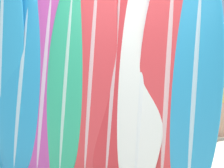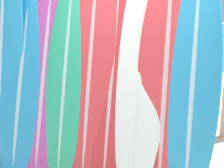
{
  "view_description": "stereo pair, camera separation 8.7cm",
  "coord_description": "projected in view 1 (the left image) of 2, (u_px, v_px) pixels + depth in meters",
  "views": [
    {
      "loc": [
        0.79,
        -2.36,
        1.82
      ],
      "look_at": [
        -0.36,
        1.39,
        0.95
      ],
      "focal_mm": 50.0,
      "sensor_mm": 36.0,
      "label": 1
    },
    {
      "loc": [
        0.88,
        -2.34,
        1.82
      ],
      "look_at": [
        -0.36,
        1.39,
        0.95
      ],
      "focal_mm": 50.0,
      "sensor_mm": 36.0,
      "label": 2
    }
  ],
  "objects": [
    {
      "name": "surfboard_rack",
      "position": [
        90.0,
        140.0,
        3.38
      ],
      "size": [
        2.5,
        0.04,
        0.93
      ],
      "color": "#28282D",
      "rests_on": "ground_plane"
    },
    {
      "name": "surfboard_slot_1",
      "position": [
        22.0,
        87.0,
        3.49
      ],
      "size": [
        0.58,
        0.63,
        2.07
      ],
      "color": "teal",
      "rests_on": "ground_plane"
    },
    {
      "name": "surfboard_slot_7",
      "position": [
        167.0,
        81.0,
        3.01
      ],
      "size": [
        0.57,
        0.47,
        2.39
      ],
      "color": "red",
      "rests_on": "ground_plane"
    },
    {
      "name": "ocean_water",
      "position": [
        202.0,
        30.0,
        37.63
      ],
      "size": [
        120.0,
        60.0,
        0.01
      ],
      "color": "teal",
      "rests_on": "ground_plane"
    },
    {
      "name": "surfboard_slot_4",
      "position": [
        92.0,
        66.0,
        3.25
      ],
      "size": [
        0.52,
        0.67,
        2.59
      ],
      "color": "red",
      "rests_on": "ground_plane"
    },
    {
      "name": "surfboard_slot_6",
      "position": [
        143.0,
        74.0,
        3.1
      ],
      "size": [
        0.54,
        0.73,
        2.5
      ],
      "color": "silver",
      "rests_on": "ground_plane"
    },
    {
      "name": "surfboard_slot_5",
      "position": [
        114.0,
        78.0,
        3.2
      ],
      "size": [
        0.48,
        0.69,
        2.38
      ],
      "color": "red",
      "rests_on": "ground_plane"
    },
    {
      "name": "person_mid_beach",
      "position": [
        145.0,
        47.0,
        9.08
      ],
      "size": [
        0.24,
        0.28,
        1.68
      ],
      "rotation": [
        0.0,
        0.0,
        1.96
      ],
      "color": "#A87A5B",
      "rests_on": "ground_plane"
    },
    {
      "name": "surfboard_slot_8",
      "position": [
        195.0,
        86.0,
        2.93
      ],
      "size": [
        0.52,
        0.49,
        2.34
      ],
      "color": "teal",
      "rests_on": "ground_plane"
    },
    {
      "name": "surfboard_slot_0",
      "position": [
        1.0,
        63.0,
        3.55
      ],
      "size": [
        0.58,
        0.51,
        2.57
      ],
      "color": "teal",
      "rests_on": "ground_plane"
    },
    {
      "name": "surfboard_slot_3",
      "position": [
        67.0,
        81.0,
        3.33
      ],
      "size": [
        0.49,
        0.63,
        2.26
      ],
      "color": "#289E70",
      "rests_on": "ground_plane"
    },
    {
      "name": "person_near_water",
      "position": [
        84.0,
        63.0,
        6.42
      ],
      "size": [
        0.27,
        0.21,
        1.58
      ],
      "rotation": [
        0.0,
        0.0,
        3.12
      ],
      "color": "#A87A5B",
      "rests_on": "ground_plane"
    },
    {
      "name": "surfboard_slot_2",
      "position": [
        45.0,
        81.0,
        3.42
      ],
      "size": [
        0.57,
        0.64,
        2.23
      ],
      "color": "#B23D8E",
      "rests_on": "ground_plane"
    }
  ]
}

